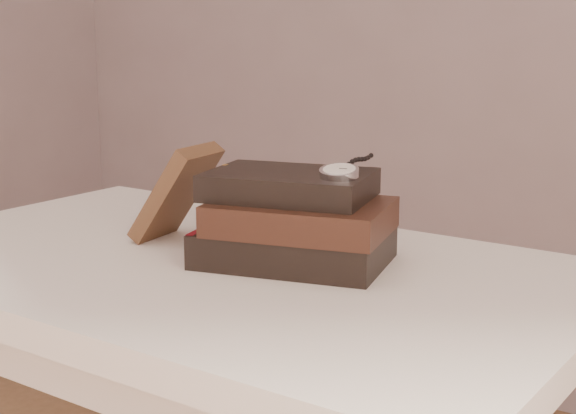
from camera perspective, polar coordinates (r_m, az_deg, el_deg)
The scene contains 5 objects.
table at distance 1.18m, azimuth -4.71°, elevation -7.82°, with size 1.00×0.60×0.75m.
book_stack at distance 1.12m, azimuth 0.49°, elevation -0.97°, with size 0.28×0.22×0.12m.
journal at distance 1.25m, azimuth -7.53°, elevation 0.97°, with size 0.02×0.10×0.16m, color #3D2517.
pocket_watch at distance 1.08m, azimuth 3.58°, elevation 2.44°, with size 0.06×0.16×0.02m.
eyeglasses at distance 1.23m, azimuth -2.09°, elevation 0.74°, with size 0.13×0.14×0.05m.
Camera 1 is at (0.71, -0.50, 1.06)m, focal length 52.82 mm.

